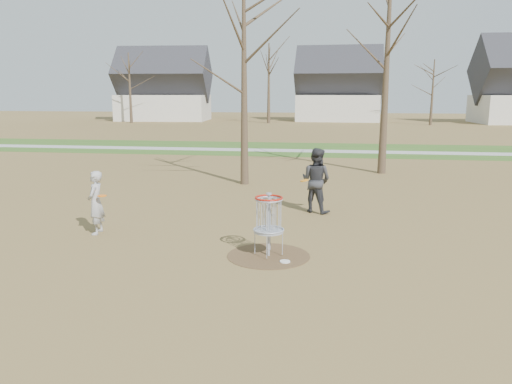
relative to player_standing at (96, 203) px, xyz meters
The scene contains 11 objects.
ground 4.66m from the player_standing, 13.78° to the right, with size 160.00×160.00×0.00m, color brown.
green_band 20.42m from the player_standing, 77.38° to the left, with size 160.00×8.00×0.01m, color #2D5119.
footpath 19.44m from the player_standing, 76.73° to the left, with size 160.00×1.50×0.01m, color #9E9E99.
dirt_circle 4.66m from the player_standing, 13.78° to the right, with size 1.80×1.80×0.01m, color #47331E.
player_standing is the anchor object (origin of this frame).
player_throwing 6.19m from the player_standing, 30.57° to the left, with size 0.92×0.72×1.90m, color #2F3034.
disc_grounded 5.13m from the player_standing, 16.83° to the right, with size 0.22×0.22×0.02m, color white.
discs_in_play 2.88m from the player_standing, 14.19° to the left, with size 5.05×1.82×0.27m.
disc_golf_basket 4.59m from the player_standing, 13.78° to the right, with size 0.64×0.64×1.35m.
bare_trees 35.54m from the player_standing, 79.81° to the left, with size 52.62×44.98×9.00m.
houses_row 52.28m from the player_standing, 80.32° to the left, with size 56.51×10.01×7.26m.
Camera 1 is at (1.26, -10.24, 3.46)m, focal length 35.00 mm.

